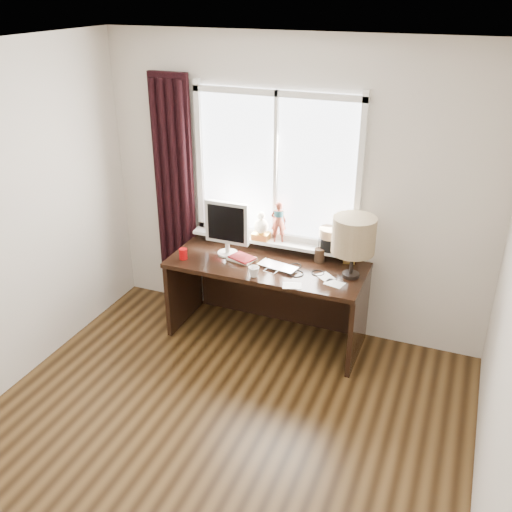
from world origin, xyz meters
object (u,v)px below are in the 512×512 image
at_px(red_cup, 183,254).
at_px(table_lamp, 354,236).
at_px(mug, 254,271).
at_px(monitor, 227,225).
at_px(laptop, 278,267).
at_px(desk, 271,283).

distance_m(red_cup, table_lamp, 1.49).
xyz_separation_m(mug, monitor, (-0.38, 0.31, 0.23)).
bearing_deg(table_lamp, laptop, -172.30).
distance_m(desk, table_lamp, 0.95).
bearing_deg(table_lamp, desk, 174.83).
xyz_separation_m(mug, red_cup, (-0.70, 0.08, 0.00)).
distance_m(laptop, mug, 0.25).
height_order(laptop, desk, laptop).
height_order(red_cup, desk, red_cup).
bearing_deg(mug, desk, 87.31).
height_order(red_cup, table_lamp, table_lamp).
xyz_separation_m(laptop, monitor, (-0.51, 0.10, 0.26)).
relative_size(mug, monitor, 0.19).
xyz_separation_m(monitor, table_lamp, (1.12, -0.02, 0.09)).
xyz_separation_m(mug, table_lamp, (0.74, 0.29, 0.32)).
bearing_deg(table_lamp, mug, -158.49).
distance_m(laptop, monitor, 0.59).
distance_m(laptop, table_lamp, 0.70).
relative_size(laptop, desk, 0.20).
relative_size(red_cup, monitor, 0.19).
bearing_deg(mug, monitor, 140.62).
height_order(mug, table_lamp, table_lamp).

